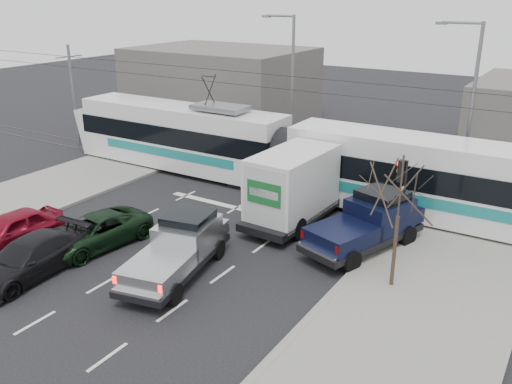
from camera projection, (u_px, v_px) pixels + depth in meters
The scene contains 17 objects.
ground at pixel (188, 264), 21.94m from camera, with size 120.00×120.00×0.00m, color black.
sidewalk_right at pixel (407, 331), 17.44m from camera, with size 6.00×60.00×0.15m, color gray.
sidewalk_left at pixel (6, 204), 27.89m from camera, with size 6.00×60.00×0.15m, color gray.
rails at pixel (302, 191), 29.88m from camera, with size 60.00×1.60×0.03m, color #33302D.
building_left at pixel (221, 85), 45.34m from camera, with size 14.00×10.00×6.00m, color #605B57.
bare_tree at pixel (400, 192), 18.83m from camera, with size 2.40×2.40×5.00m.
traffic_signal at pixel (402, 183), 22.93m from camera, with size 0.44×0.44×3.60m.
street_lamp_near at pixel (469, 101), 27.64m from camera, with size 2.38×0.25×9.00m.
street_lamp_far at pixel (290, 78), 34.95m from camera, with size 2.38×0.25×9.00m.
catenary at pixel (305, 122), 28.54m from camera, with size 60.00×0.20×7.00m.
tram at pixel (288, 154), 29.25m from camera, with size 28.71×3.15×5.86m.
silver_pickup at pixel (180, 246), 21.01m from camera, with size 3.16×6.20×2.15m.
box_truck at pixel (299, 186), 25.54m from camera, with size 2.71×7.17×3.54m.
navy_pickup at pixel (369, 222), 22.88m from camera, with size 3.79×6.14×2.43m.
green_car at pixel (95, 232), 23.19m from camera, with size 2.31×5.01×1.39m, color black.
red_car at pixel (11, 230), 23.17m from camera, with size 1.81×4.49×1.53m, color maroon.
dark_car at pixel (29, 258), 20.79m from camera, with size 2.06×5.08×1.47m, color black.
Camera 1 is at (12.70, -15.12, 10.37)m, focal length 38.00 mm.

